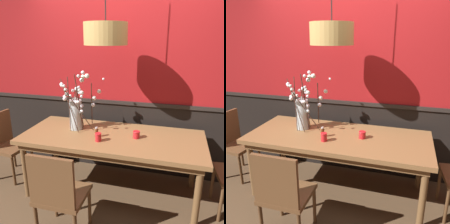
# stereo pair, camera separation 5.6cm
# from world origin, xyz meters

# --- Properties ---
(ground_plane) EXTENTS (24.00, 24.00, 0.00)m
(ground_plane) POSITION_xyz_m (0.00, 0.00, 0.00)
(ground_plane) COLOR brown
(back_wall) EXTENTS (4.88, 0.14, 2.93)m
(back_wall) POSITION_xyz_m (0.00, 0.63, 1.46)
(back_wall) COLOR black
(back_wall) RESTS_ON ground
(dining_table) EXTENTS (2.15, 0.92, 0.78)m
(dining_table) POSITION_xyz_m (0.00, 0.00, 0.69)
(dining_table) COLOR olive
(dining_table) RESTS_ON ground
(chair_near_side_left) EXTENTS (0.46, 0.43, 0.95)m
(chair_near_side_left) POSITION_xyz_m (-0.27, -0.86, 0.53)
(chair_near_side_left) COLOR brown
(chair_near_side_left) RESTS_ON ground
(chair_head_west_end) EXTENTS (0.44, 0.47, 0.92)m
(chair_head_west_end) POSITION_xyz_m (-1.51, -0.02, 0.52)
(chair_head_west_end) COLOR brown
(chair_head_west_end) RESTS_ON ground
(chair_far_side_right) EXTENTS (0.44, 0.44, 0.90)m
(chair_far_side_right) POSITION_xyz_m (0.35, 0.86, 0.51)
(chair_far_side_right) COLOR brown
(chair_far_side_right) RESTS_ON ground
(vase_with_blossoms) EXTENTS (0.49, 0.46, 0.75)m
(vase_with_blossoms) POSITION_xyz_m (-0.48, 0.08, 1.01)
(vase_with_blossoms) COLOR silver
(vase_with_blossoms) RESTS_ON dining_table
(candle_holder_nearer_center) EXTENTS (0.07, 0.07, 0.10)m
(candle_holder_nearer_center) POSITION_xyz_m (-0.11, -0.20, 0.83)
(candle_holder_nearer_center) COLOR red
(candle_holder_nearer_center) RESTS_ON dining_table
(candle_holder_nearer_edge) EXTENTS (0.08, 0.08, 0.08)m
(candle_holder_nearer_edge) POSITION_xyz_m (0.29, 0.00, 0.82)
(candle_holder_nearer_edge) COLOR red
(candle_holder_nearer_edge) RESTS_ON dining_table
(condiment_bottle) EXTENTS (0.04, 0.04, 0.12)m
(condiment_bottle) POSITION_xyz_m (-0.16, -0.09, 0.83)
(condiment_bottle) COLOR brown
(condiment_bottle) RESTS_ON dining_table
(pendant_lamp) EXTENTS (0.47, 0.47, 1.12)m
(pendant_lamp) POSITION_xyz_m (-0.08, 0.04, 1.93)
(pendant_lamp) COLOR tan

